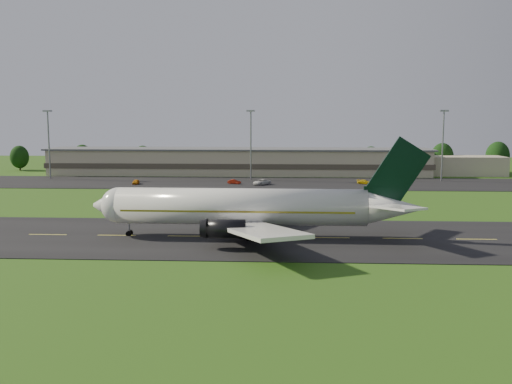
{
  "coord_description": "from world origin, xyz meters",
  "views": [
    {
      "loc": [
        15.19,
        -85.74,
        18.42
      ],
      "look_at": [
        10.29,
        8.0,
        6.0
      ],
      "focal_mm": 40.0,
      "sensor_mm": 36.0,
      "label": 1
    }
  ],
  "objects_px": {
    "airliner": "(247,207)",
    "service_vehicle_d": "(364,182)",
    "service_vehicle_a": "(136,182)",
    "light_mast_east": "(443,137)",
    "light_mast_centre": "(251,136)",
    "service_vehicle_c": "(262,182)",
    "terminal": "(258,162)",
    "service_vehicle_b": "(234,182)",
    "light_mast_west": "(49,136)"
  },
  "relations": [
    {
      "from": "airliner",
      "to": "service_vehicle_d",
      "type": "height_order",
      "value": "airliner"
    },
    {
      "from": "airliner",
      "to": "service_vehicle_a",
      "type": "distance_m",
      "value": 75.95
    },
    {
      "from": "light_mast_east",
      "to": "light_mast_centre",
      "type": "bearing_deg",
      "value": 180.0
    },
    {
      "from": "service_vehicle_c",
      "to": "service_vehicle_d",
      "type": "distance_m",
      "value": 28.23
    },
    {
      "from": "light_mast_centre",
      "to": "service_vehicle_d",
      "type": "bearing_deg",
      "value": -16.38
    },
    {
      "from": "terminal",
      "to": "service_vehicle_b",
      "type": "xyz_separation_m",
      "value": [
        -5.31,
        -26.92,
        -3.29
      ]
    },
    {
      "from": "airliner",
      "to": "light_mast_east",
      "type": "height_order",
      "value": "light_mast_east"
    },
    {
      "from": "airliner",
      "to": "service_vehicle_d",
      "type": "bearing_deg",
      "value": 69.39
    },
    {
      "from": "light_mast_east",
      "to": "service_vehicle_b",
      "type": "height_order",
      "value": "light_mast_east"
    },
    {
      "from": "light_mast_centre",
      "to": "service_vehicle_c",
      "type": "xyz_separation_m",
      "value": [
        3.72,
        -12.34,
        -11.89
      ]
    },
    {
      "from": "terminal",
      "to": "service_vehicle_a",
      "type": "bearing_deg",
      "value": -138.03
    },
    {
      "from": "service_vehicle_b",
      "to": "service_vehicle_d",
      "type": "xyz_separation_m",
      "value": [
        35.7,
        1.4,
        -0.0
      ]
    },
    {
      "from": "airliner",
      "to": "light_mast_centre",
      "type": "xyz_separation_m",
      "value": [
        -4.29,
        80.01,
        8.08
      ]
    },
    {
      "from": "airliner",
      "to": "service_vehicle_b",
      "type": "height_order",
      "value": "airliner"
    },
    {
      "from": "terminal",
      "to": "light_mast_east",
      "type": "bearing_deg",
      "value": -16.8
    },
    {
      "from": "light_mast_centre",
      "to": "service_vehicle_d",
      "type": "distance_m",
      "value": 35.26
    },
    {
      "from": "airliner",
      "to": "light_mast_west",
      "type": "relative_size",
      "value": 2.52
    },
    {
      "from": "service_vehicle_d",
      "to": "light_mast_centre",
      "type": "bearing_deg",
      "value": 102.81
    },
    {
      "from": "terminal",
      "to": "light_mast_west",
      "type": "xyz_separation_m",
      "value": [
        -61.4,
        -16.18,
        8.75
      ]
    },
    {
      "from": "airliner",
      "to": "service_vehicle_c",
      "type": "distance_m",
      "value": 67.78
    },
    {
      "from": "service_vehicle_b",
      "to": "light_mast_east",
      "type": "bearing_deg",
      "value": -64.28
    },
    {
      "from": "terminal",
      "to": "light_mast_centre",
      "type": "bearing_deg",
      "value": -94.95
    },
    {
      "from": "service_vehicle_b",
      "to": "service_vehicle_c",
      "type": "height_order",
      "value": "service_vehicle_c"
    },
    {
      "from": "light_mast_centre",
      "to": "service_vehicle_a",
      "type": "relative_size",
      "value": 5.49
    },
    {
      "from": "service_vehicle_b",
      "to": "service_vehicle_c",
      "type": "distance_m",
      "value": 7.79
    },
    {
      "from": "terminal",
      "to": "service_vehicle_d",
      "type": "relative_size",
      "value": 35.52
    },
    {
      "from": "light_mast_centre",
      "to": "service_vehicle_a",
      "type": "xyz_separation_m",
      "value": [
        -30.77,
        -12.75,
        -12.01
      ]
    },
    {
      "from": "light_mast_centre",
      "to": "light_mast_east",
      "type": "relative_size",
      "value": 1.0
    },
    {
      "from": "terminal",
      "to": "service_vehicle_d",
      "type": "distance_m",
      "value": 39.82
    },
    {
      "from": "service_vehicle_d",
      "to": "service_vehicle_b",
      "type": "bearing_deg",
      "value": 121.43
    },
    {
      "from": "light_mast_west",
      "to": "service_vehicle_b",
      "type": "height_order",
      "value": "light_mast_west"
    },
    {
      "from": "airliner",
      "to": "terminal",
      "type": "distance_m",
      "value": 96.24
    },
    {
      "from": "light_mast_west",
      "to": "terminal",
      "type": "bearing_deg",
      "value": 14.76
    },
    {
      "from": "service_vehicle_c",
      "to": "service_vehicle_d",
      "type": "height_order",
      "value": "service_vehicle_c"
    },
    {
      "from": "light_mast_centre",
      "to": "light_mast_east",
      "type": "bearing_deg",
      "value": 0.0
    },
    {
      "from": "service_vehicle_b",
      "to": "service_vehicle_d",
      "type": "distance_m",
      "value": 35.72
    },
    {
      "from": "terminal",
      "to": "light_mast_centre",
      "type": "distance_m",
      "value": 18.45
    },
    {
      "from": "light_mast_east",
      "to": "service_vehicle_d",
      "type": "distance_m",
      "value": 27.77
    },
    {
      "from": "airliner",
      "to": "service_vehicle_a",
      "type": "height_order",
      "value": "airliner"
    },
    {
      "from": "terminal",
      "to": "light_mast_centre",
      "type": "xyz_separation_m",
      "value": [
        -1.4,
        -16.18,
        8.75
      ]
    },
    {
      "from": "airliner",
      "to": "service_vehicle_d",
      "type": "distance_m",
      "value": 75.94
    },
    {
      "from": "service_vehicle_c",
      "to": "terminal",
      "type": "bearing_deg",
      "value": 137.09
    },
    {
      "from": "light_mast_east",
      "to": "service_vehicle_c",
      "type": "relative_size",
      "value": 3.79
    },
    {
      "from": "terminal",
      "to": "light_mast_east",
      "type": "relative_size",
      "value": 7.13
    },
    {
      "from": "airliner",
      "to": "light_mast_east",
      "type": "distance_m",
      "value": 95.07
    },
    {
      "from": "service_vehicle_a",
      "to": "service_vehicle_c",
      "type": "height_order",
      "value": "service_vehicle_c"
    },
    {
      "from": "airliner",
      "to": "light_mast_centre",
      "type": "height_order",
      "value": "light_mast_centre"
    },
    {
      "from": "terminal",
      "to": "light_mast_centre",
      "type": "height_order",
      "value": "light_mast_centre"
    },
    {
      "from": "service_vehicle_b",
      "to": "service_vehicle_d",
      "type": "relative_size",
      "value": 0.89
    },
    {
      "from": "light_mast_centre",
      "to": "light_mast_east",
      "type": "distance_m",
      "value": 55.0
    }
  ]
}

